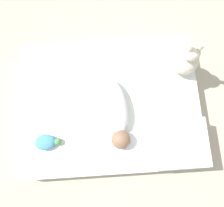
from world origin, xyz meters
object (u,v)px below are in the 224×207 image
at_px(pillow, 179,143).
at_px(bunny_plush, 186,60).
at_px(turtle_plush, 47,142).
at_px(swaddled_baby, 115,112).

distance_m(pillow, bunny_plush, 0.61).
relative_size(pillow, turtle_plush, 2.09).
height_order(swaddled_baby, pillow, swaddled_baby).
xyz_separation_m(pillow, turtle_plush, (-0.95, 0.07, -0.01)).
distance_m(bunny_plush, turtle_plush, 1.18).
relative_size(bunny_plush, turtle_plush, 1.91).
bearing_deg(pillow, bunny_plush, 80.18).
bearing_deg(turtle_plush, swaddled_baby, 19.71).
bearing_deg(turtle_plush, pillow, -4.15).
xyz_separation_m(swaddled_baby, pillow, (0.44, -0.25, -0.02)).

